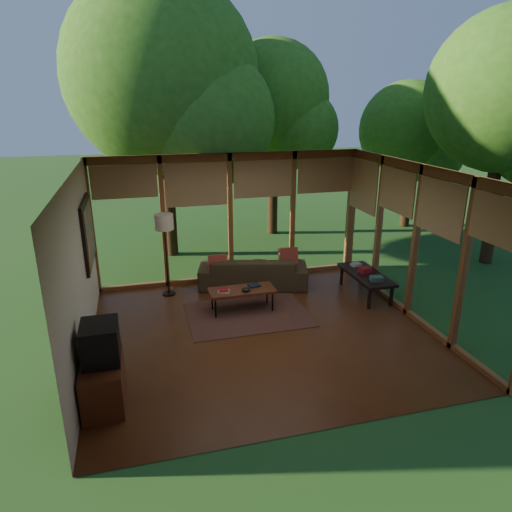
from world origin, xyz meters
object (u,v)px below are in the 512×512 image
object	(u,v)px
sofa	(253,271)
side_console	(366,275)
media_cabinet	(103,380)
coffee_table	(242,291)
floor_lamp	(164,227)
television	(100,342)

from	to	relation	value
sofa	side_console	xyz separation A→B (m)	(2.04, -1.03, 0.09)
media_cabinet	coffee_table	world-z (taller)	media_cabinet
coffee_table	side_console	distance (m)	2.54
media_cabinet	floor_lamp	size ratio (longest dim) A/B	0.61
coffee_table	side_console	size ratio (longest dim) A/B	0.86
sofa	media_cabinet	world-z (taller)	sofa
sofa	coffee_table	size ratio (longest dim) A/B	1.85
coffee_table	television	bearing A→B (deg)	-137.33
sofa	side_console	bearing A→B (deg)	168.29
media_cabinet	floor_lamp	xyz separation A→B (m)	(1.08, 3.24, 1.11)
media_cabinet	side_console	xyz separation A→B (m)	(4.87, 2.21, 0.11)
television	coffee_table	world-z (taller)	television
television	side_console	distance (m)	5.35
sofa	floor_lamp	bearing A→B (deg)	15.02
television	floor_lamp	xyz separation A→B (m)	(1.06, 3.24, 0.56)
television	coffee_table	size ratio (longest dim) A/B	0.46
side_console	sofa	bearing A→B (deg)	153.18
sofa	side_console	distance (m)	2.29
side_console	media_cabinet	bearing A→B (deg)	-155.62
sofa	media_cabinet	xyz separation A→B (m)	(-2.83, -3.24, -0.02)
sofa	side_console	size ratio (longest dim) A/B	1.59
sofa	television	xyz separation A→B (m)	(-2.81, -3.24, 0.53)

